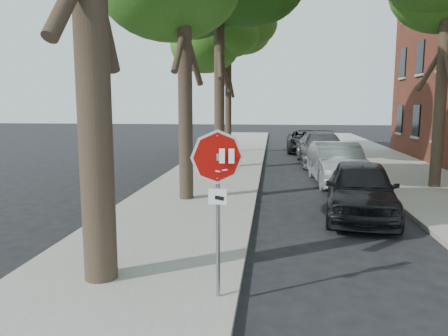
{
  "coord_description": "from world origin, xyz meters",
  "views": [
    {
      "loc": [
        0.12,
        -6.42,
        3.1
      ],
      "look_at": [
        -0.68,
        0.68,
        2.05
      ],
      "focal_mm": 35.0,
      "sensor_mm": 36.0,
      "label": 1
    }
  ],
  "objects_px": {
    "car_a": "(361,189)",
    "car_b": "(337,163)",
    "tree_far": "(228,36)",
    "stop_sign": "(218,181)",
    "car_d": "(306,141)",
    "car_c": "(321,148)"
  },
  "relations": [
    {
      "from": "car_a",
      "to": "car_b",
      "type": "distance_m",
      "value": 5.03
    },
    {
      "from": "tree_far",
      "to": "car_b",
      "type": "xyz_separation_m",
      "value": [
        5.32,
        -10.35,
        -6.41
      ]
    },
    {
      "from": "car_d",
      "to": "car_a",
      "type": "bearing_deg",
      "value": -87.93
    },
    {
      "from": "stop_sign",
      "to": "car_a",
      "type": "relative_size",
      "value": 0.57
    },
    {
      "from": "tree_far",
      "to": "stop_sign",
      "type": "bearing_deg",
      "value": -84.54
    },
    {
      "from": "stop_sign",
      "to": "car_b",
      "type": "relative_size",
      "value": 0.53
    },
    {
      "from": "tree_far",
      "to": "car_d",
      "type": "distance_m",
      "value": 8.23
    },
    {
      "from": "stop_sign",
      "to": "tree_far",
      "type": "xyz_separation_m",
      "value": [
        -2.02,
        21.14,
        5.26
      ]
    },
    {
      "from": "stop_sign",
      "to": "car_c",
      "type": "relative_size",
      "value": 0.46
    },
    {
      "from": "tree_far",
      "to": "car_b",
      "type": "relative_size",
      "value": 1.91
    },
    {
      "from": "car_c",
      "to": "car_d",
      "type": "relative_size",
      "value": 1.09
    },
    {
      "from": "car_c",
      "to": "stop_sign",
      "type": "bearing_deg",
      "value": -102.6
    },
    {
      "from": "stop_sign",
      "to": "car_b",
      "type": "xyz_separation_m",
      "value": [
        3.3,
        10.79,
        -1.14
      ]
    },
    {
      "from": "tree_far",
      "to": "car_a",
      "type": "height_order",
      "value": "tree_far"
    },
    {
      "from": "tree_far",
      "to": "car_c",
      "type": "bearing_deg",
      "value": -41.8
    },
    {
      "from": "car_b",
      "to": "car_d",
      "type": "height_order",
      "value": "car_b"
    },
    {
      "from": "tree_far",
      "to": "car_b",
      "type": "bearing_deg",
      "value": -62.78
    },
    {
      "from": "car_a",
      "to": "car_b",
      "type": "xyz_separation_m",
      "value": [
        0.05,
        5.03,
        0.03
      ]
    },
    {
      "from": "car_b",
      "to": "tree_far",
      "type": "bearing_deg",
      "value": 114.15
    },
    {
      "from": "stop_sign",
      "to": "tree_far",
      "type": "distance_m",
      "value": 21.88
    },
    {
      "from": "car_b",
      "to": "car_c",
      "type": "relative_size",
      "value": 0.86
    },
    {
      "from": "car_b",
      "to": "car_d",
      "type": "xyz_separation_m",
      "value": [
        -0.36,
        11.34,
        -0.08
      ]
    }
  ]
}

